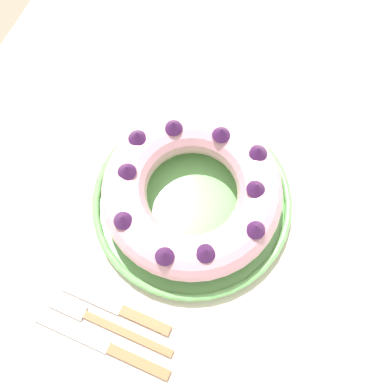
{
  "coord_description": "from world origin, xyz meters",
  "views": [
    {
      "loc": [
        -0.25,
        -0.14,
        1.61
      ],
      "look_at": [
        0.03,
        -0.01,
        0.82
      ],
      "focal_mm": 50.0,
      "sensor_mm": 36.0,
      "label": 1
    }
  ],
  "objects": [
    {
      "name": "fork",
      "position": [
        -0.21,
        0.04,
        0.76
      ],
      "size": [
        0.02,
        0.21,
        0.01
      ],
      "rotation": [
        0.0,
        0.0,
        -0.04
      ],
      "color": "#936038",
      "rests_on": "dining_table"
    },
    {
      "name": "serving_dish",
      "position": [
        0.03,
        -0.01,
        0.77
      ],
      "size": [
        0.33,
        0.33,
        0.02
      ],
      "color": "#6BB760",
      "rests_on": "dining_table"
    },
    {
      "name": "bundt_cake",
      "position": [
        0.03,
        -0.01,
        0.82
      ],
      "size": [
        0.29,
        0.29,
        0.09
      ],
      "color": "#E09EAD",
      "rests_on": "serving_dish"
    },
    {
      "name": "serving_knife",
      "position": [
        -0.24,
        0.01,
        0.76
      ],
      "size": [
        0.02,
        0.23,
        0.01
      ],
      "rotation": [
        0.0,
        0.0,
        0.07
      ],
      "color": "#936038",
      "rests_on": "dining_table"
    },
    {
      "name": "dining_table",
      "position": [
        0.0,
        0.0,
        0.66
      ],
      "size": [
        1.39,
        0.91,
        0.76
      ],
      "color": "beige",
      "rests_on": "ground_plane"
    },
    {
      "name": "cake_knife",
      "position": [
        -0.18,
        0.02,
        0.76
      ],
      "size": [
        0.02,
        0.19,
        0.01
      ],
      "rotation": [
        0.0,
        0.0,
        -0.08
      ],
      "color": "#936038",
      "rests_on": "dining_table"
    },
    {
      "name": "ground_plane",
      "position": [
        0.0,
        0.0,
        0.0
      ],
      "size": [
        8.0,
        8.0,
        0.0
      ],
      "primitive_type": "plane",
      "color": "gray"
    }
  ]
}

